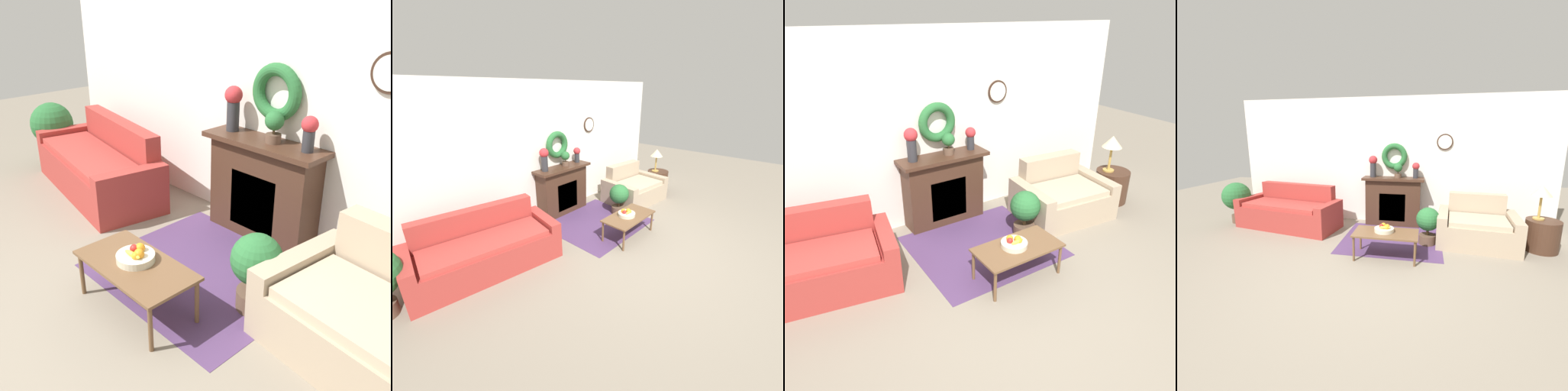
% 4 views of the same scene
% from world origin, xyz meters
% --- Properties ---
extents(ground_plane, '(16.00, 16.00, 0.00)m').
position_xyz_m(ground_plane, '(0.00, 0.00, 0.00)').
color(ground_plane, gray).
extents(floor_rug, '(1.80, 1.63, 0.01)m').
position_xyz_m(floor_rug, '(0.21, 1.50, 0.00)').
color(floor_rug, '#4C335B').
rests_on(floor_rug, ground_plane).
extents(wall_back, '(6.80, 0.19, 2.70)m').
position_xyz_m(wall_back, '(0.01, 2.61, 1.35)').
color(wall_back, white).
rests_on(wall_back, ground_plane).
extents(fireplace, '(1.29, 0.41, 1.03)m').
position_xyz_m(fireplace, '(0.12, 2.40, 0.52)').
color(fireplace, '#42281C').
rests_on(fireplace, ground_plane).
extents(couch_left, '(2.24, 1.21, 0.88)m').
position_xyz_m(couch_left, '(-2.00, 1.82, 0.32)').
color(couch_left, '#9E332D').
rests_on(couch_left, ground_plane).
extents(loveseat_right, '(1.42, 1.11, 0.85)m').
position_xyz_m(loveseat_right, '(1.71, 1.62, 0.30)').
color(loveseat_right, tan).
rests_on(loveseat_right, ground_plane).
extents(coffee_table, '(1.00, 0.53, 0.41)m').
position_xyz_m(coffee_table, '(0.21, 0.75, 0.37)').
color(coffee_table, brown).
rests_on(coffee_table, ground_plane).
extents(fruit_bowl, '(0.31, 0.31, 0.12)m').
position_xyz_m(fruit_bowl, '(0.18, 0.78, 0.46)').
color(fruit_bowl, beige).
rests_on(fruit_bowl, coffee_table).
extents(vase_on_mantel_left, '(0.18, 0.18, 0.46)m').
position_xyz_m(vase_on_mantel_left, '(-0.32, 2.41, 1.30)').
color(vase_on_mantel_left, '#2D2D33').
rests_on(vase_on_mantel_left, fireplace).
extents(vase_on_mantel_right, '(0.15, 0.15, 0.33)m').
position_xyz_m(vase_on_mantel_right, '(0.59, 2.41, 1.22)').
color(vase_on_mantel_right, '#2D2D33').
rests_on(vase_on_mantel_right, fireplace).
extents(potted_plant_on_mantel, '(0.18, 0.18, 0.31)m').
position_xyz_m(potted_plant_on_mantel, '(0.22, 2.39, 1.21)').
color(potted_plant_on_mantel, brown).
rests_on(potted_plant_on_mantel, fireplace).
extents(potted_plant_floor_by_couch, '(0.60, 0.60, 0.90)m').
position_xyz_m(potted_plant_floor_by_couch, '(-3.29, 1.87, 0.57)').
color(potted_plant_floor_by_couch, brown).
rests_on(potted_plant_floor_by_couch, ground_plane).
extents(potted_plant_floor_by_loveseat, '(0.41, 0.41, 0.66)m').
position_xyz_m(potted_plant_floor_by_loveseat, '(0.86, 1.43, 0.39)').
color(potted_plant_floor_by_loveseat, brown).
rests_on(potted_plant_floor_by_loveseat, ground_plane).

